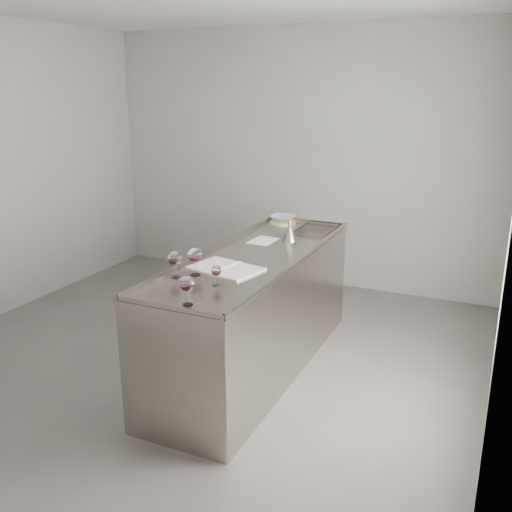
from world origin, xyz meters
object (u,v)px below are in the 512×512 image
at_px(wine_glass_small, 216,271).
at_px(counter, 254,313).
at_px(ceramic_bowl, 283,218).
at_px(notebook, 226,268).
at_px(wine_glass_left, 175,259).
at_px(wine_glass_middle, 195,255).
at_px(wine_funnel, 290,234).
at_px(wine_glass_right, 187,284).

bearing_deg(wine_glass_small, counter, 94.72).
distance_m(counter, ceramic_bowl, 1.21).
bearing_deg(notebook, wine_glass_left, -114.79).
bearing_deg(notebook, counter, 96.28).
height_order(wine_glass_middle, wine_funnel, same).
height_order(counter, wine_glass_right, wine_glass_right).
distance_m(wine_glass_middle, notebook, 0.27).
bearing_deg(wine_glass_small, wine_glass_right, -88.99).
distance_m(notebook, wine_funnel, 0.91).
relative_size(wine_glass_left, wine_glass_right, 1.01).
bearing_deg(wine_glass_left, wine_glass_middle, 47.11).
bearing_deg(wine_glass_middle, counter, 73.26).
distance_m(notebook, ceramic_bowl, 1.48).
bearing_deg(ceramic_bowl, counter, -79.27).
relative_size(ceramic_bowl, wine_funnel, 1.13).
relative_size(counter, ceramic_bowl, 11.01).
height_order(wine_glass_small, ceramic_bowl, wine_glass_small).
bearing_deg(wine_funnel, wine_glass_right, -90.70).
distance_m(wine_glass_left, wine_glass_small, 0.33).
bearing_deg(wine_glass_small, wine_glass_middle, 150.90).
height_order(wine_glass_middle, wine_glass_right, wine_glass_middle).
distance_m(wine_glass_right, wine_funnel, 1.60).
relative_size(wine_glass_middle, notebook, 0.36).
relative_size(counter, wine_glass_middle, 12.39).
height_order(wine_glass_right, wine_funnel, wine_funnel).
bearing_deg(wine_glass_left, counter, 68.50).
xyz_separation_m(wine_glass_left, notebook, (0.23, 0.29, -0.12)).
relative_size(wine_glass_right, ceramic_bowl, 0.83).
xyz_separation_m(wine_glass_right, notebook, (-0.11, 0.69, -0.12)).
distance_m(wine_glass_small, notebook, 0.35).
relative_size(wine_glass_right, notebook, 0.34).
relative_size(wine_glass_right, wine_glass_small, 1.33).
height_order(wine_glass_left, wine_glass_small, wine_glass_left).
bearing_deg(wine_glass_middle, wine_glass_right, -64.23).
bearing_deg(wine_glass_left, ceramic_bowl, 87.89).
height_order(ceramic_bowl, wine_funnel, wine_funnel).
distance_m(wine_glass_left, ceramic_bowl, 1.77).
distance_m(counter, notebook, 0.62).
bearing_deg(wine_glass_right, ceramic_bowl, 97.12).
distance_m(wine_glass_middle, wine_glass_right, 0.55).
distance_m(counter, wine_funnel, 0.74).
xyz_separation_m(wine_glass_middle, wine_glass_right, (0.24, -0.50, -0.01)).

